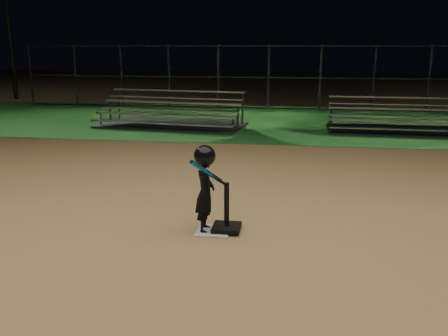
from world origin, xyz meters
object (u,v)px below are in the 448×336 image
bleacher_left (171,119)px  child_batter (205,187)px  bleacher_right (398,125)px  home_plate (213,231)px  batting_tee (227,222)px

bleacher_left → child_batter: bearing=-65.3°
bleacher_right → home_plate: bearing=-113.9°
home_plate → bleacher_right: bleacher_right is taller
child_batter → bleacher_left: (-2.65, 8.42, -0.42)m
home_plate → child_batter: bearing=175.9°
batting_tee → bleacher_right: bearing=65.1°
home_plate → batting_tee: size_ratio=0.67×
batting_tee → bleacher_right: 9.25m
bleacher_left → bleacher_right: bearing=7.2°
batting_tee → child_batter: 0.58m
home_plate → batting_tee: bearing=15.2°
child_batter → bleacher_right: child_batter is taller
home_plate → bleacher_left: size_ratio=0.10×
home_plate → bleacher_right: 9.37m
home_plate → bleacher_right: size_ratio=0.11×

